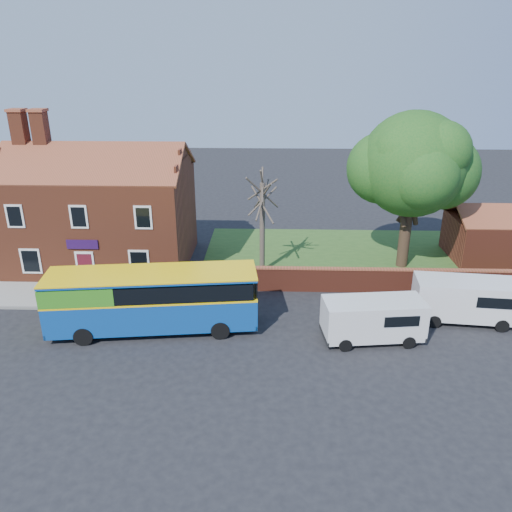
{
  "coord_description": "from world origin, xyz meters",
  "views": [
    {
      "loc": [
        4.89,
        -21.54,
        13.75
      ],
      "look_at": [
        4.02,
        5.0,
        3.13
      ],
      "focal_mm": 35.0,
      "sensor_mm": 36.0,
      "label": 1
    }
  ],
  "objects_px": {
    "van_far": "(466,299)",
    "large_tree": "(413,167)",
    "van_near": "(373,318)",
    "bus": "(146,298)"
  },
  "relations": [
    {
      "from": "van_near",
      "to": "van_far",
      "type": "xyz_separation_m",
      "value": [
        5.5,
        2.24,
        0.1
      ]
    },
    {
      "from": "large_tree",
      "to": "van_far",
      "type": "bearing_deg",
      "value": -79.47
    },
    {
      "from": "van_near",
      "to": "large_tree",
      "type": "bearing_deg",
      "value": 62.01
    },
    {
      "from": "bus",
      "to": "large_tree",
      "type": "bearing_deg",
      "value": 24.18
    },
    {
      "from": "bus",
      "to": "van_near",
      "type": "distance_m",
      "value": 11.92
    },
    {
      "from": "van_far",
      "to": "large_tree",
      "type": "relative_size",
      "value": 0.53
    },
    {
      "from": "van_far",
      "to": "large_tree",
      "type": "xyz_separation_m",
      "value": [
        -1.49,
        8.0,
        5.64
      ]
    },
    {
      "from": "van_near",
      "to": "large_tree",
      "type": "relative_size",
      "value": 0.5
    },
    {
      "from": "van_near",
      "to": "large_tree",
      "type": "distance_m",
      "value": 12.41
    },
    {
      "from": "bus",
      "to": "van_far",
      "type": "relative_size",
      "value": 1.97
    }
  ]
}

